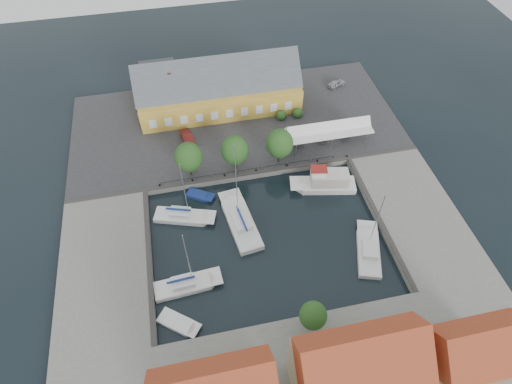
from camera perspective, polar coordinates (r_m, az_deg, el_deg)
The scene contains 19 objects.
ground at distance 61.23m, azimuth 1.18°, elevation -5.09°, with size 140.00×140.00×0.00m, color black.
north_quay at distance 76.25m, azimuth -2.71°, elevation 9.04°, with size 56.00×26.00×1.00m, color #2D2D30.
west_quay at distance 60.57m, azimuth -19.40°, elevation -9.60°, with size 12.00×24.00×1.00m, color slate.
east_quay at distance 66.57m, azimuth 20.41°, elevation -2.66°, with size 12.00×24.00×1.00m, color slate.
south_bank at distance 51.90m, azimuth 6.83°, elevation -23.52°, with size 56.00×14.00×1.00m, color slate.
quay_edge_fittings at distance 63.20m, azimuth 0.26°, elevation -1.10°, with size 56.00×24.72×0.40m.
warehouse at distance 77.76m, azimuth -5.48°, elevation 13.46°, with size 28.56×14.00×9.55m.
tent_canopy at distance 71.02m, azimuth 9.75°, elevation 8.07°, with size 14.00×4.00×2.83m.
quay_trees at distance 65.01m, azimuth -2.85°, elevation 5.59°, with size 18.20×4.20×6.30m.
car_silver at distance 85.17m, azimuth 10.69°, elevation 14.07°, with size 1.50×3.73×1.27m, color #B1B4B9.
car_red at distance 72.31m, azimuth -9.07°, elevation 7.04°, with size 1.64×4.70×1.55m, color #591814.
center_sailboat at distance 61.60m, azimuth -2.06°, elevation -4.07°, with size 4.83×11.66×15.20m.
trawler at distance 66.34m, azimuth 9.26°, elevation 1.19°, with size 10.46×4.92×5.00m.
east_boat_c at distance 60.92m, azimuth 14.73°, elevation -7.60°, with size 5.61×9.50×11.63m.
west_boat_a at distance 63.17m, azimuth -9.66°, elevation -3.28°, with size 9.22×5.14×11.85m.
west_boat_d at distance 57.00m, azimuth -9.24°, elevation -12.17°, with size 8.99×3.24×11.74m.
launch_sw at distance 55.06m, azimuth -10.30°, elevation -16.86°, with size 5.46×4.88×0.98m.
launch_nw at distance 65.56m, azimuth -7.48°, elevation -0.52°, with size 4.50×3.67×0.88m.
townhouses at distance 46.67m, azimuth 10.79°, elevation -23.50°, with size 36.30×8.50×12.00m.
Camera 1 is at (-8.67, -34.45, 49.88)m, focal length 30.00 mm.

